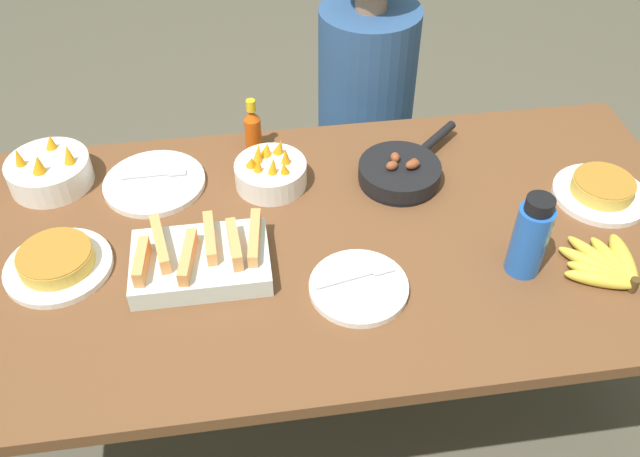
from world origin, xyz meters
The scene contains 14 objects.
ground_plane centered at (0.00, 0.00, 0.00)m, with size 14.00×14.00×0.00m, color #565142.
dining_table centered at (0.00, 0.00, 0.66)m, with size 1.86×0.90×0.75m.
banana_bunch centered at (0.62, -0.20, 0.77)m, with size 0.18×0.19×0.04m.
melon_tray centered at (-0.28, -0.06, 0.78)m, with size 0.31×0.21×0.09m.
skillet centered at (0.24, 0.18, 0.78)m, with size 0.30×0.29×0.08m.
frittata_plate_center centered at (0.72, 0.05, 0.77)m, with size 0.24×0.24×0.06m.
frittata_plate_side centered at (-0.60, -0.02, 0.77)m, with size 0.24×0.24×0.05m.
empty_plate_near_front centered at (-0.39, 0.25, 0.76)m, with size 0.26×0.26×0.02m.
empty_plate_far_left centered at (0.06, -0.17, 0.76)m, with size 0.22×0.22×0.02m.
fruit_bowl_mango centered at (-0.10, 0.22, 0.79)m, with size 0.18×0.18×0.11m.
fruit_bowl_citrus centered at (-0.65, 0.30, 0.79)m, with size 0.21×0.21×0.12m.
water_bottle centered at (0.44, -0.16, 0.85)m, with size 0.08×0.08×0.21m.
hot_sauce_bottle centered at (-0.13, 0.37, 0.82)m, with size 0.04×0.04×0.15m.
person_figure centered at (0.25, 0.69, 0.52)m, with size 0.34×0.34×1.23m.
Camera 1 is at (-0.16, -1.14, 1.87)m, focal length 38.00 mm.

